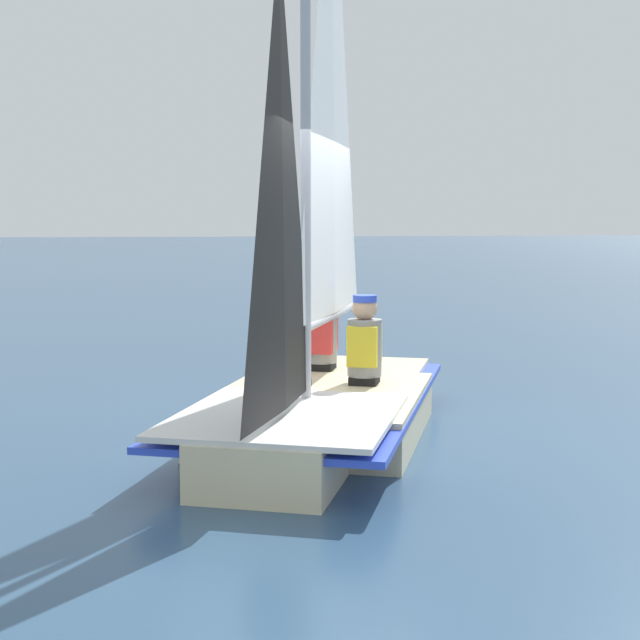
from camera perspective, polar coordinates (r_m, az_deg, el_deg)
The scene contains 4 objects.
ground_plane at distance 7.59m, azimuth -0.00°, elevation -7.41°, with size 260.00×260.00×0.00m, color #2D4C6B.
sailboat_main at distance 7.47m, azimuth 0.03°, elevation -2.01°, with size 4.28×3.30×5.47m.
sailor_helm at distance 7.81m, azimuth 2.87°, elevation -2.31°, with size 0.42×0.40×1.16m.
sailor_crew at distance 8.57m, azimuth 0.10°, elevation -1.56°, with size 0.42×0.40×1.16m.
Camera 1 is at (7.14, -1.87, 1.77)m, focal length 50.00 mm.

